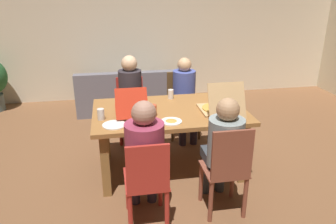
# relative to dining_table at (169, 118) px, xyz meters

# --- Properties ---
(ground_plane) EXTENTS (20.00, 20.00, 0.00)m
(ground_plane) POSITION_rel_dining_table_xyz_m (0.00, 0.00, -0.67)
(ground_plane) COLOR brown
(back_wall) EXTENTS (7.90, 0.12, 2.61)m
(back_wall) POSITION_rel_dining_table_xyz_m (0.00, 2.93, 0.64)
(back_wall) COLOR beige
(back_wall) RESTS_ON ground
(dining_table) EXTENTS (1.76, 1.09, 0.77)m
(dining_table) POSITION_rel_dining_table_xyz_m (0.00, 0.00, 0.00)
(dining_table) COLOR #986332
(dining_table) RESTS_ON ground
(chair_0) EXTENTS (0.40, 0.44, 0.89)m
(chair_0) POSITION_rel_dining_table_xyz_m (-0.39, 1.00, -0.20)
(chair_0) COLOR #B12A22
(chair_0) RESTS_ON ground
(person_0) EXTENTS (0.32, 0.51, 1.24)m
(person_0) POSITION_rel_dining_table_xyz_m (-0.39, 0.87, 0.06)
(person_0) COLOR #372F3E
(person_0) RESTS_ON ground
(chair_1) EXTENTS (0.40, 0.40, 0.96)m
(chair_1) POSITION_rel_dining_table_xyz_m (0.38, -0.95, -0.16)
(chair_1) COLOR brown
(chair_1) RESTS_ON ground
(person_1) EXTENTS (0.34, 0.52, 1.19)m
(person_1) POSITION_rel_dining_table_xyz_m (0.38, -0.81, 0.03)
(person_1) COLOR #373C42
(person_1) RESTS_ON ground
(chair_2) EXTENTS (0.39, 0.45, 0.91)m
(chair_2) POSITION_rel_dining_table_xyz_m (-0.39, -0.99, -0.18)
(chair_2) COLOR #B32E25
(chair_2) RESTS_ON ground
(person_2) EXTENTS (0.35, 0.51, 1.22)m
(person_2) POSITION_rel_dining_table_xyz_m (-0.39, -0.86, 0.06)
(person_2) COLOR #302C3E
(person_2) RESTS_ON ground
(chair_3) EXTENTS (0.45, 0.40, 0.94)m
(chair_3) POSITION_rel_dining_table_xyz_m (0.38, 1.00, -0.14)
(chair_3) COLOR brown
(chair_3) RESTS_ON ground
(person_3) EXTENTS (0.32, 0.52, 1.19)m
(person_3) POSITION_rel_dining_table_xyz_m (0.38, 0.84, 0.03)
(person_3) COLOR #312C40
(person_3) RESTS_ON ground
(pizza_box_0) EXTENTS (0.35, 0.55, 0.32)m
(pizza_box_0) POSITION_rel_dining_table_xyz_m (-0.45, 0.05, 0.15)
(pizza_box_0) COLOR #B22512
(pizza_box_0) RESTS_ON dining_table
(pizza_box_1) EXTENTS (0.40, 0.57, 0.40)m
(pizza_box_1) POSITION_rel_dining_table_xyz_m (0.54, -0.17, 0.16)
(pizza_box_1) COLOR tan
(pizza_box_1) RESTS_ON dining_table
(plate_0) EXTENTS (0.25, 0.25, 0.01)m
(plate_0) POSITION_rel_dining_table_xyz_m (-0.64, -0.34, 0.11)
(plate_0) COLOR white
(plate_0) RESTS_ON dining_table
(plate_1) EXTENTS (0.23, 0.23, 0.03)m
(plate_1) POSITION_rel_dining_table_xyz_m (-0.05, -0.35, 0.12)
(plate_1) COLOR white
(plate_1) RESTS_ON dining_table
(drinking_glass_0) EXTENTS (0.08, 0.08, 0.12)m
(drinking_glass_0) POSITION_rel_dining_table_xyz_m (-0.78, -0.15, 0.17)
(drinking_glass_0) COLOR silver
(drinking_glass_0) RESTS_ON dining_table
(drinking_glass_1) EXTENTS (0.07, 0.07, 0.12)m
(drinking_glass_1) POSITION_rel_dining_table_xyz_m (0.09, 0.40, 0.17)
(drinking_glass_1) COLOR silver
(drinking_glass_1) RESTS_ON dining_table
(drinking_glass_2) EXTENTS (0.08, 0.08, 0.13)m
(drinking_glass_2) POSITION_rel_dining_table_xyz_m (-0.21, -0.15, 0.17)
(drinking_glass_2) COLOR #BD482B
(drinking_glass_2) RESTS_ON dining_table
(drinking_glass_3) EXTENTS (0.06, 0.06, 0.11)m
(drinking_glass_3) POSITION_rel_dining_table_xyz_m (0.60, 0.32, 0.16)
(drinking_glass_3) COLOR #BD4732
(drinking_glass_3) RESTS_ON dining_table
(couch) EXTENTS (1.86, 0.85, 0.76)m
(couch) POSITION_rel_dining_table_xyz_m (-0.33, 2.18, -0.39)
(couch) COLOR slate
(couch) RESTS_ON ground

